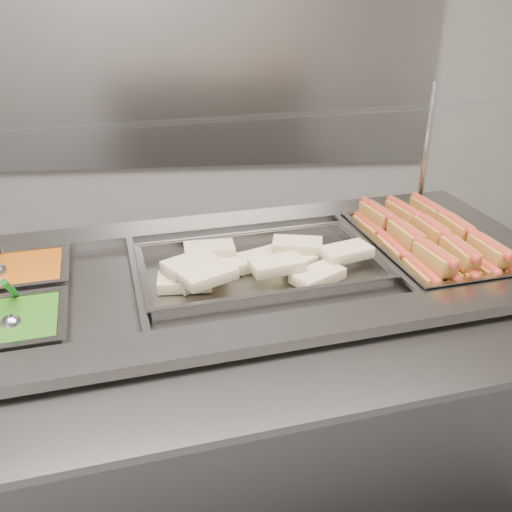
{
  "coord_description": "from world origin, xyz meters",
  "views": [
    {
      "loc": [
        0.04,
        -1.17,
        1.7
      ],
      "look_at": [
        0.18,
        0.37,
        0.94
      ],
      "focal_mm": 40.0,
      "sensor_mm": 36.0,
      "label": 1
    }
  ],
  "objects": [
    {
      "name": "pan_peas",
      "position": [
        -0.49,
        0.1,
        0.88
      ],
      "size": [
        0.35,
        0.3,
        0.1
      ],
      "color": "gray",
      "rests_on": "steam_counter"
    },
    {
      "name": "serving_spoon",
      "position": [
        -0.46,
        0.1,
        0.93
      ],
      "size": [
        0.06,
        0.18,
        0.15
      ],
      "color": "#BCBBC0",
      "rests_on": "pan_peas"
    },
    {
      "name": "back_panel",
      "position": [
        0.0,
        2.45,
        1.2
      ],
      "size": [
        3.0,
        0.04,
        1.2
      ],
      "primitive_type": "cube",
      "color": "#9E9994",
      "rests_on": "ground"
    },
    {
      "name": "sneeze_guard",
      "position": [
        0.09,
        0.58,
        1.29
      ],
      "size": [
        1.72,
        0.6,
        0.45
      ],
      "color": "silver",
      "rests_on": "steam_counter"
    },
    {
      "name": "hotdogs_in_buns",
      "position": [
        0.76,
        0.47,
        0.93
      ],
      "size": [
        0.4,
        0.56,
        0.12
      ],
      "color": "#AB7324",
      "rests_on": "pan_hotdogs"
    },
    {
      "name": "tray_rail",
      "position": [
        0.23,
        -0.15,
        0.87
      ],
      "size": [
        1.86,
        0.69,
        0.05
      ],
      "color": "gray",
      "rests_on": "steam_counter"
    },
    {
      "name": "tortilla_wraps",
      "position": [
        0.17,
        0.35,
        0.93
      ],
      "size": [
        0.66,
        0.34,
        0.07
      ],
      "color": "beige",
      "rests_on": "pan_wraps"
    },
    {
      "name": "pan_hotdogs",
      "position": [
        0.76,
        0.48,
        0.88
      ],
      "size": [
        0.44,
        0.62,
        0.1
      ],
      "color": "gray",
      "rests_on": "steam_counter"
    },
    {
      "name": "steam_counter",
      "position": [
        0.13,
        0.36,
        0.46
      ],
      "size": [
        2.05,
        1.18,
        0.92
      ],
      "color": "slate",
      "rests_on": "ground"
    },
    {
      "name": "pan_beans",
      "position": [
        -0.55,
        0.39,
        0.88
      ],
      "size": [
        0.35,
        0.3,
        0.1
      ],
      "color": "gray",
      "rests_on": "steam_counter"
    },
    {
      "name": "pan_wraps",
      "position": [
        0.19,
        0.37,
        0.89
      ],
      "size": [
        0.76,
        0.53,
        0.07
      ],
      "color": "gray",
      "rests_on": "steam_counter"
    }
  ]
}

